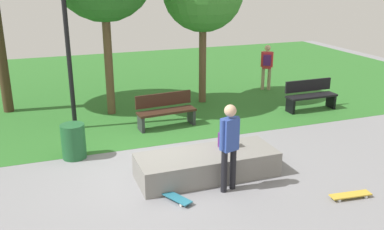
{
  "coord_description": "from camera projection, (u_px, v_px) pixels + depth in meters",
  "views": [
    {
      "loc": [
        -2.15,
        -8.31,
        4.01
      ],
      "look_at": [
        0.9,
        0.0,
        1.05
      ],
      "focal_mm": 39.92,
      "sensor_mm": 36.0,
      "label": 1
    }
  ],
  "objects": [
    {
      "name": "park_bench_near_lamppost",
      "position": [
        166.0,
        110.0,
        11.56
      ],
      "size": [
        1.63,
        0.61,
        0.91
      ],
      "color": "#331E14",
      "rests_on": "ground_plane"
    },
    {
      "name": "trash_bin",
      "position": [
        73.0,
        141.0,
        9.61
      ],
      "size": [
        0.54,
        0.54,
        0.8
      ],
      "primitive_type": "cylinder",
      "color": "#1E592D",
      "rests_on": "ground_plane"
    },
    {
      "name": "park_bench_center_lawn",
      "position": [
        310.0,
        94.0,
        13.0
      ],
      "size": [
        1.6,
        0.48,
        0.91
      ],
      "color": "black",
      "rests_on": "ground_plane"
    },
    {
      "name": "skateboard_spare",
      "position": [
        351.0,
        195.0,
        7.97
      ],
      "size": [
        0.82,
        0.28,
        0.08
      ],
      "color": "gold",
      "rests_on": "ground_plane"
    },
    {
      "name": "skateboard_by_ledge",
      "position": [
        174.0,
        196.0,
        7.92
      ],
      "size": [
        0.53,
        0.81,
        0.08
      ],
      "color": "teal",
      "rests_on": "ground_plane"
    },
    {
      "name": "grass_lawn",
      "position": [
        101.0,
        85.0,
        16.05
      ],
      "size": [
        26.6,
        12.99,
        0.01
      ],
      "primitive_type": "cube",
      "color": "#2D6B28",
      "rests_on": "ground_plane"
    },
    {
      "name": "ground_plane",
      "position": [
        154.0,
        165.0,
        9.37
      ],
      "size": [
        28.0,
        28.0,
        0.0
      ],
      "primitive_type": "plane",
      "color": "gray"
    },
    {
      "name": "lamp_post",
      "position": [
        65.0,
        19.0,
        10.66
      ],
      "size": [
        0.28,
        0.28,
        4.86
      ],
      "color": "black",
      "rests_on": "ground_plane"
    },
    {
      "name": "concrete_ledge",
      "position": [
        207.0,
        165.0,
        8.79
      ],
      "size": [
        2.89,
        1.08,
        0.51
      ],
      "primitive_type": "cube",
      "color": "gray",
      "rests_on": "ground_plane"
    },
    {
      "name": "pedestrian_with_backpack",
      "position": [
        267.0,
        63.0,
        15.06
      ],
      "size": [
        0.42,
        0.44,
        1.61
      ],
      "color": "tan",
      "rests_on": "ground_plane"
    },
    {
      "name": "skater_performing_trick",
      "position": [
        229.0,
        141.0,
        7.97
      ],
      "size": [
        0.42,
        0.28,
        1.73
      ],
      "color": "black",
      "rests_on": "ground_plane"
    },
    {
      "name": "backpack_on_ledge",
      "position": [
        226.0,
        140.0,
        8.95
      ],
      "size": [
        0.28,
        0.2,
        0.32
      ],
      "primitive_type": "cube",
      "rotation": [
        0.0,
        0.0,
        3.15
      ],
      "color": "#4C1E66",
      "rests_on": "concrete_ledge"
    }
  ]
}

